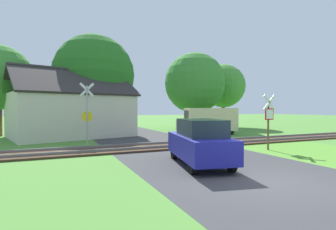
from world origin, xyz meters
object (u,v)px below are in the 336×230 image
Objects in this scene: crossing_sign_far at (87,111)px; tree_far at (223,86)px; house at (72,113)px; mail_truck at (208,120)px; stop_sign_near at (269,118)px; parked_car at (200,142)px; tree_right at (195,83)px; tree_center at (94,75)px.

crossing_sign_far is 0.50× the size of tree_far.
mail_truck is (10.74, -2.90, -0.59)m from house.
stop_sign_near is 0.39× the size of tree_far.
parked_car is at bearing -88.72° from house.
tree_right is 0.94× the size of tree_center.
mail_truck is 12.29m from parked_car.
tree_far reaches higher than crossing_sign_far.
tree_right reaches higher than stop_sign_near.
crossing_sign_far is 15.29m from tree_right.
parked_car is at bearing -118.90° from tree_right.
house is at bearing 118.38° from parked_car.
mail_truck is at bearing 13.40° from crossing_sign_far.
house is 1.22× the size of tree_right.
stop_sign_near is 0.69× the size of parked_car.
stop_sign_near is 5.59m from parked_car.
stop_sign_near is at bearing -66.36° from house.
tree_center reaches higher than mail_truck.
stop_sign_near is 14.53m from house.
tree_far is at bearing -122.01° from stop_sign_near.
house is at bearing -165.10° from tree_far.
stop_sign_near is 0.33× the size of tree_center.
parked_car is (-9.05, -16.39, -4.12)m from tree_right.
tree_far is at bearing 8.29° from tree_center.
crossing_sign_far is 0.73× the size of mail_truck.
tree_right reaches higher than house.
stop_sign_near is 8.59m from mail_truck.
crossing_sign_far is (-8.53, 6.09, 0.35)m from stop_sign_near.
house is at bearing -130.45° from tree_center.
tree_far is (17.13, 9.94, 2.90)m from crossing_sign_far.
house is 1.15× the size of tree_center.
tree_far is at bearing 64.05° from parked_car.
stop_sign_near is 15.84m from tree_center.
tree_center reaches higher than tree_far.
crossing_sign_far is at bearing -149.88° from tree_far.
tree_far is at bearing -29.62° from mail_truck.
crossing_sign_far is at bearing -145.32° from tree_right.
tree_right is 19.16m from parked_car.
tree_far is 15.80m from tree_center.
parked_car is (3.29, -7.85, -1.16)m from crossing_sign_far.
crossing_sign_far reaches higher than stop_sign_near.
house is at bearing 96.69° from crossing_sign_far.
tree_right reaches higher than tree_far.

